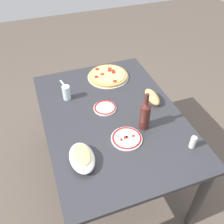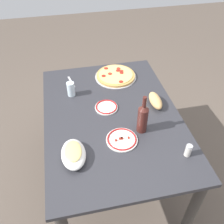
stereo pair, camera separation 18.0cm
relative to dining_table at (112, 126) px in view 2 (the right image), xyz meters
The scene contains 11 objects.
ground_plane 0.64m from the dining_table, ahead, with size 8.00×8.00×0.00m, color brown.
dining_table is the anchor object (origin of this frame).
pepperoni_pizza 0.51m from the dining_table, 164.23° to the left, with size 0.36×0.36×0.03m.
baked_pasta_dish 0.48m from the dining_table, 43.26° to the right, with size 0.24×0.15×0.08m.
wine_bottle 0.34m from the dining_table, 41.49° to the left, with size 0.07×0.07×0.29m.
water_glass 0.44m from the dining_table, 138.24° to the right, with size 0.06×0.06×0.12m, color silver.
side_plate_near 0.28m from the dining_table, ahead, with size 0.21×0.21×0.02m.
side_plate_far 0.15m from the dining_table, 163.58° to the right, with size 0.17×0.17×0.02m.
bread_loaf 0.38m from the dining_table, 98.24° to the left, with size 0.20×0.08×0.07m, color tan.
spice_shaker 0.61m from the dining_table, 40.09° to the left, with size 0.04×0.04×0.09m.
fork_right 0.55m from the dining_table, 151.87° to the right, with size 0.17×0.02×0.01m, color #B7B7BC.
Camera 2 is at (1.30, -0.28, 1.99)m, focal length 39.97 mm.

